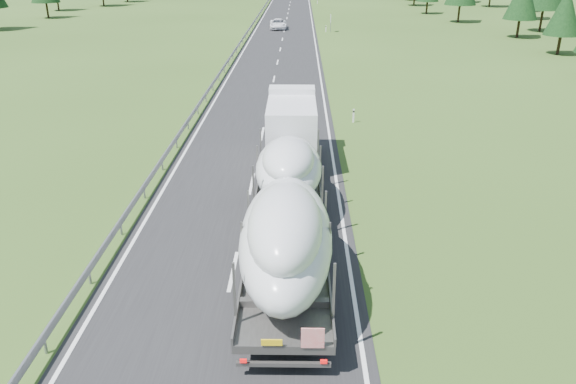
{
  "coord_description": "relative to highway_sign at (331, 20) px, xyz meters",
  "views": [
    {
      "loc": [
        2.57,
        -9.97,
        11.59
      ],
      "look_at": [
        2.1,
        11.79,
        2.22
      ],
      "focal_mm": 35.0,
      "sensor_mm": 36.0,
      "label": 1
    }
  ],
  "objects": [
    {
      "name": "boat_truck",
      "position": [
        -5.1,
        -67.55,
        0.58
      ],
      "size": [
        3.25,
        21.64,
        4.54
      ],
      "color": "silver",
      "rests_on": "ground"
    },
    {
      "name": "highway_sign",
      "position": [
        0.0,
        0.0,
        0.0
      ],
      "size": [
        0.08,
        0.9,
        2.6
      ],
      "color": "slate",
      "rests_on": "ground"
    },
    {
      "name": "distant_van",
      "position": [
        -8.24,
        3.42,
        -1.03
      ],
      "size": [
        2.84,
        5.74,
        1.57
      ],
      "primitive_type": "imported",
      "rotation": [
        0.0,
        0.0,
        0.04
      ],
      "color": "white",
      "rests_on": "ground"
    },
    {
      "name": "guardrail",
      "position": [
        -12.5,
        19.94,
        -1.21
      ],
      "size": [
        0.1,
        400.0,
        0.76
      ],
      "color": "slate",
      "rests_on": "ground"
    },
    {
      "name": "road_surface",
      "position": [
        -7.2,
        20.0,
        -1.8
      ],
      "size": [
        10.0,
        400.0,
        0.02
      ],
      "primitive_type": "cube",
      "color": "black",
      "rests_on": "ground"
    }
  ]
}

